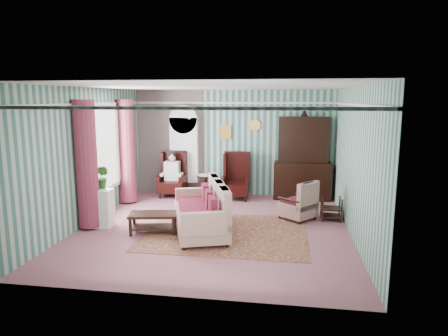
# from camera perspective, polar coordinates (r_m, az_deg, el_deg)

# --- Properties ---
(floor) EXTENTS (6.00, 6.00, 0.00)m
(floor) POSITION_cam_1_polar(r_m,az_deg,el_deg) (8.46, -1.39, -8.47)
(floor) COLOR #9A5963
(floor) RESTS_ON ground
(room_shell) EXTENTS (5.53, 6.02, 2.91)m
(room_shell) POSITION_cam_1_polar(r_m,az_deg,el_deg) (8.36, -5.42, 5.32)
(room_shell) COLOR #3A6A61
(room_shell) RESTS_ON ground
(bookcase) EXTENTS (0.80, 0.28, 2.24)m
(bookcase) POSITION_cam_1_polar(r_m,az_deg,el_deg) (11.20, -5.67, 1.92)
(bookcase) COLOR white
(bookcase) RESTS_ON floor
(dresser_hutch) EXTENTS (1.50, 0.56, 2.36)m
(dresser_hutch) POSITION_cam_1_polar(r_m,az_deg,el_deg) (10.74, 11.22, 1.76)
(dresser_hutch) COLOR black
(dresser_hutch) RESTS_ON floor
(wingback_left) EXTENTS (0.76, 0.80, 1.25)m
(wingback_left) POSITION_cam_1_polar(r_m,az_deg,el_deg) (10.98, -7.39, -0.89)
(wingback_left) COLOR black
(wingback_left) RESTS_ON floor
(wingback_right) EXTENTS (0.76, 0.80, 1.25)m
(wingback_right) POSITION_cam_1_polar(r_m,az_deg,el_deg) (10.63, 1.71, -1.17)
(wingback_right) COLOR black
(wingback_right) RESTS_ON floor
(seated_woman) EXTENTS (0.44, 0.40, 1.18)m
(seated_woman) POSITION_cam_1_polar(r_m,az_deg,el_deg) (10.99, -7.39, -1.07)
(seated_woman) COLOR white
(seated_woman) RESTS_ON floor
(round_side_table) EXTENTS (0.50, 0.50, 0.60)m
(round_side_table) POSITION_cam_1_polar(r_m,az_deg,el_deg) (10.98, -2.61, -2.56)
(round_side_table) COLOR black
(round_side_table) RESTS_ON floor
(nest_table) EXTENTS (0.45, 0.38, 0.54)m
(nest_table) POSITION_cam_1_polar(r_m,az_deg,el_deg) (9.19, 15.06, -5.57)
(nest_table) COLOR black
(nest_table) RESTS_ON floor
(plant_stand) EXTENTS (0.55, 0.35, 0.80)m
(plant_stand) POSITION_cam_1_polar(r_m,az_deg,el_deg) (8.81, -17.39, -5.48)
(plant_stand) COLOR white
(plant_stand) RESTS_ON floor
(rug) EXTENTS (3.20, 2.60, 0.01)m
(rug) POSITION_cam_1_polar(r_m,az_deg,el_deg) (8.14, 0.35, -9.20)
(rug) COLOR #4E1A1B
(rug) RESTS_ON floor
(sofa) EXTENTS (1.54, 2.28, 0.98)m
(sofa) POSITION_cam_1_polar(r_m,az_deg,el_deg) (8.04, -3.50, -5.86)
(sofa) COLOR #C3B197
(sofa) RESTS_ON floor
(floral_armchair) EXTENTS (1.07, 1.06, 1.00)m
(floral_armchair) POSITION_cam_1_polar(r_m,az_deg,el_deg) (9.02, 10.51, -4.17)
(floral_armchair) COLOR beige
(floral_armchair) RESTS_ON floor
(coffee_table) EXTENTS (1.03, 0.68, 0.40)m
(coffee_table) POSITION_cam_1_polar(r_m,az_deg,el_deg) (8.21, -10.04, -7.74)
(coffee_table) COLOR black
(coffee_table) RESTS_ON floor
(potted_plant_a) EXTENTS (0.37, 0.33, 0.37)m
(potted_plant_a) POSITION_cam_1_polar(r_m,az_deg,el_deg) (8.61, -18.39, -1.87)
(potted_plant_a) COLOR #195019
(potted_plant_a) RESTS_ON plant_stand
(potted_plant_b) EXTENTS (0.32, 0.29, 0.49)m
(potted_plant_b) POSITION_cam_1_polar(r_m,az_deg,el_deg) (8.73, -16.95, -1.25)
(potted_plant_b) COLOR #194E18
(potted_plant_b) RESTS_ON plant_stand
(potted_plant_c) EXTENTS (0.27, 0.27, 0.40)m
(potted_plant_c) POSITION_cam_1_polar(r_m,az_deg,el_deg) (8.74, -18.06, -1.58)
(potted_plant_c) COLOR #194816
(potted_plant_c) RESTS_ON plant_stand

